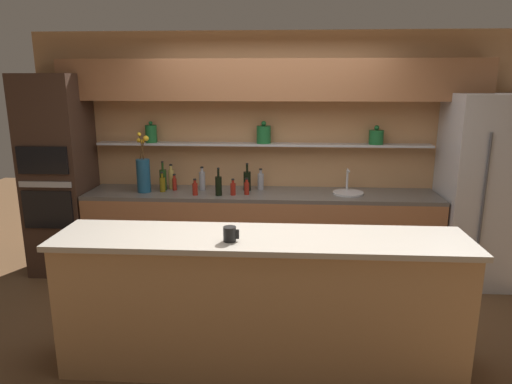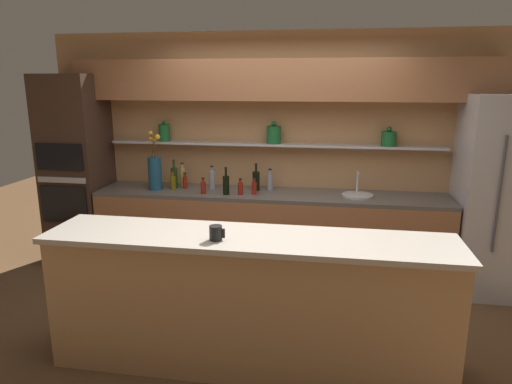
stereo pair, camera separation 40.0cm
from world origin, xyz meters
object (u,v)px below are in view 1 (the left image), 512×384
at_px(flower_vase, 143,173).
at_px(bottle_sauce_3, 233,188).
at_px(bottle_spirit_2, 202,180).
at_px(bottle_wine_5, 247,181).
at_px(bottle_sauce_10, 195,188).
at_px(coffee_mug, 230,234).
at_px(refrigerator, 483,191).
at_px(bottle_wine_7, 219,185).
at_px(oven_tower, 60,176).
at_px(bottle_spirit_6, 171,178).
at_px(bottle_sauce_8, 174,183).
at_px(bottle_spirit_9, 261,181).
at_px(sink_fixture, 348,192).
at_px(bottle_oil_4, 162,184).
at_px(bottle_sauce_1, 247,188).
at_px(bottle_wine_0, 163,179).

distance_m(flower_vase, bottle_sauce_3, 0.98).
relative_size(bottle_spirit_2, bottle_wine_5, 0.86).
distance_m(bottle_sauce_10, coffee_mug, 1.75).
relative_size(refrigerator, bottle_wine_7, 6.72).
relative_size(oven_tower, coffee_mug, 19.81).
distance_m(oven_tower, bottle_spirit_6, 1.21).
height_order(bottle_sauce_3, bottle_sauce_10, same).
distance_m(bottle_sauce_3, bottle_sauce_8, 0.69).
relative_size(bottle_wine_5, bottle_sauce_10, 1.72).
bearing_deg(bottle_sauce_3, bottle_spirit_2, 149.96).
relative_size(oven_tower, bottle_wine_5, 7.17).
height_order(oven_tower, bottle_spirit_9, oven_tower).
bearing_deg(flower_vase, bottle_sauce_3, -4.97).
relative_size(bottle_wine_5, coffee_mug, 2.76).
relative_size(bottle_spirit_6, bottle_spirit_9, 1.17).
distance_m(bottle_sauce_3, bottle_spirit_6, 0.75).
xyz_separation_m(sink_fixture, bottle_spirit_9, (-0.93, 0.13, 0.07)).
relative_size(flower_vase, bottle_oil_4, 2.97).
distance_m(oven_tower, sink_fixture, 3.13).
relative_size(bottle_oil_4, bottle_spirit_9, 0.93).
bearing_deg(bottle_sauce_1, bottle_wine_7, -168.87).
bearing_deg(oven_tower, bottle_spirit_9, 3.72).
relative_size(sink_fixture, coffee_mug, 2.96).
relative_size(oven_tower, bottle_oil_4, 9.94).
xyz_separation_m(bottle_wine_0, bottle_wine_7, (0.64, -0.20, -0.01)).
height_order(oven_tower, sink_fixture, oven_tower).
relative_size(bottle_wine_0, bottle_spirit_2, 1.23).
bearing_deg(oven_tower, bottle_spirit_6, 5.68).
bearing_deg(bottle_wine_5, bottle_spirit_9, 20.18).
bearing_deg(bottle_sauce_3, bottle_spirit_6, 160.88).
height_order(refrigerator, bottle_sauce_8, refrigerator).
bearing_deg(bottle_wine_7, bottle_spirit_6, 154.51).
bearing_deg(bottle_spirit_6, bottle_wine_7, -25.49).
relative_size(flower_vase, bottle_sauce_10, 3.69).
bearing_deg(oven_tower, bottle_sauce_10, -5.76).
height_order(sink_fixture, bottle_spirit_9, sink_fixture).
xyz_separation_m(oven_tower, bottle_spirit_6, (1.20, 0.12, -0.04)).
bearing_deg(flower_vase, bottle_wine_0, 27.74).
height_order(refrigerator, bottle_wine_7, refrigerator).
height_order(flower_vase, bottle_wine_7, flower_vase).
bearing_deg(sink_fixture, oven_tower, -179.79).
relative_size(bottle_sauce_3, coffee_mug, 1.60).
bearing_deg(bottle_wine_0, bottle_spirit_6, 41.81).
distance_m(refrigerator, bottle_wine_0, 3.36).
distance_m(refrigerator, flower_vase, 3.54).
relative_size(bottle_wine_0, bottle_sauce_10, 1.82).
relative_size(bottle_wine_7, bottle_sauce_10, 1.68).
xyz_separation_m(bottle_spirit_2, bottle_sauce_3, (0.36, -0.21, -0.04)).
height_order(bottle_wine_5, bottle_spirit_9, bottle_wine_5).
bearing_deg(bottle_oil_4, refrigerator, -0.20).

